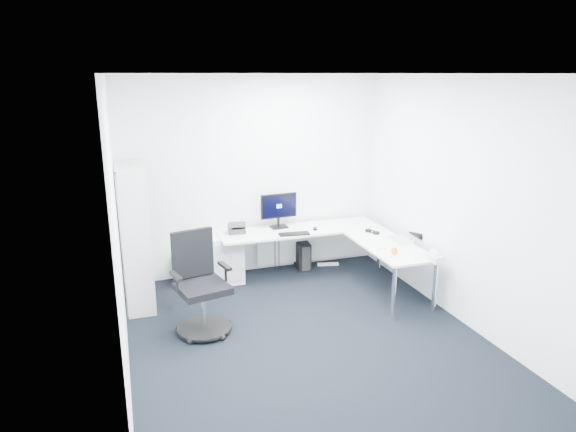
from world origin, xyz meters
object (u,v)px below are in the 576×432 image
object	(u,v)px
bookshelf	(135,236)
task_chair	(202,285)
l_desk	(308,259)
monitor	(279,210)
laptop	(402,231)

from	to	relation	value
bookshelf	task_chair	xyz separation A→B (m)	(0.62, -0.99, -0.30)
l_desk	monitor	bearing A→B (deg)	118.92
bookshelf	laptop	world-z (taller)	bookshelf
monitor	laptop	world-z (taller)	monitor
bookshelf	laptop	distance (m)	3.28
bookshelf	monitor	size ratio (longest dim) A/B	3.31
monitor	laptop	bearing A→B (deg)	-41.94
bookshelf	task_chair	distance (m)	1.21
task_chair	bookshelf	bearing A→B (deg)	108.86
l_desk	laptop	distance (m)	1.28
task_chair	laptop	bearing A→B (deg)	-5.02
laptop	monitor	bearing A→B (deg)	143.91
l_desk	bookshelf	size ratio (longest dim) A/B	1.32
bookshelf	monitor	world-z (taller)	bookshelf
l_desk	monitor	xyz separation A→B (m)	(-0.26, 0.47, 0.58)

